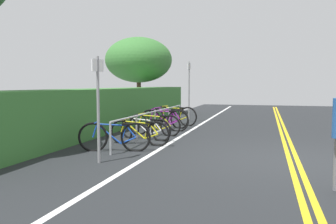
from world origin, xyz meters
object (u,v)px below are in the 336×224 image
Objects in this scene: bicycle_5 at (167,118)px; bicycle_6 at (175,116)px; bike_rack at (155,116)px; sign_post_near at (98,99)px; bicycle_0 at (114,137)px; bicycle_1 at (139,133)px; bicycle_4 at (164,120)px; tree_mid at (139,60)px; bicycle_2 at (145,129)px; sign_post_far at (189,86)px; bicycle_3 at (154,125)px.

bicycle_6 is (0.80, -0.09, 0.01)m from bicycle_5.
sign_post_near is at bearing -178.40° from bike_rack.
bicycle_0 is at bearing -179.44° from bicycle_5.
bicycle_1 is (1.01, -0.25, -0.02)m from bicycle_0.
sign_post_near is at bearing -178.78° from bicycle_4.
tree_mid is at bearing 16.70° from sign_post_near.
sign_post_far is at bearing -2.23° from bicycle_2.
bike_rack is 3.79× the size of bicycle_4.
sign_post_far is (4.96, -0.19, 1.20)m from bicycle_2.
bike_rack is 0.99m from bicycle_4.
bicycle_5 reaches higher than bicycle_2.
bike_rack is at bearing -178.70° from bicycle_6.
tree_mid reaches higher than sign_post_far.
bicycle_4 is 1.73m from bicycle_6.
bicycle_0 is 1.55m from sign_post_near.
bicycle_5 is 2.41m from sign_post_far.
bicycle_3 is 1.98m from bicycle_5.
sign_post_far reaches higher than bike_rack.
bicycle_0 is 1.01× the size of bicycle_2.
bicycle_6 is at bearing 168.14° from sign_post_far.
sign_post_far is (4.06, -0.21, 1.19)m from bicycle_3.
bike_rack is 4.10m from sign_post_near.
sign_post_far is at bearing -0.68° from sign_post_near.
bicycle_6 is at bearing 2.68° from bicycle_1.
bike_rack is at bearing 177.01° from sign_post_far.
bike_rack is 2.58× the size of sign_post_far.
bicycle_0 is 5.53m from bicycle_6.
tree_mid is (6.06, 3.21, 2.51)m from bicycle_4.
bicycle_4 is (3.80, -0.11, 0.02)m from bicycle_0.
sign_post_far is at bearing -3.83° from bicycle_4.
bicycle_0 is 4.73m from bicycle_5.
sign_post_far is at bearing -2.59° from bicycle_0.
sign_post_far reaches higher than bicycle_6.
bicycle_3 is at bearing -178.79° from bicycle_6.
sign_post_near is (-6.74, -0.17, 0.93)m from bicycle_6.
bicycle_2 is 3.22m from sign_post_near.
sign_post_far is (3.99, -0.21, 0.93)m from bike_rack.
sign_post_near is at bearing -178.17° from bicycle_2.
bicycle_0 is at bearing 176.44° from bicycle_2.
bicycle_0 is 0.99× the size of bicycle_4.
bike_rack is 2.84m from bicycle_0.
bicycle_4 is 0.68× the size of sign_post_far.
bicycle_1 reaches higher than bicycle_2.
bicycle_6 is 0.72× the size of sign_post_far.
sign_post_far reaches higher than bicycle_5.
bicycle_2 is at bearing -176.78° from bicycle_5.
bicycle_1 is 9.81m from tree_mid.
bicycle_3 is 2.78m from bicycle_6.
bicycle_5 is 0.43× the size of tree_mid.
bicycle_3 is (2.75, -0.10, -0.02)m from bicycle_0.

